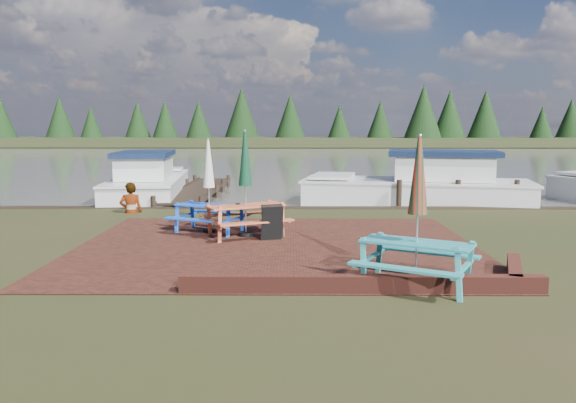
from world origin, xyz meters
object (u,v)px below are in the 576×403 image
(jetty, at_px, (198,190))
(boat_jetty, at_px, (148,184))
(chalkboard, at_px, (272,222))
(picnic_table_red, at_px, (246,200))
(person, at_px, (130,183))
(picnic_table_teal, at_px, (417,235))
(boat_near, at_px, (420,188))
(picnic_table_blue, at_px, (209,200))

(jetty, relative_size, boat_jetty, 1.20)
(chalkboard, height_order, jetty, chalkboard)
(picnic_table_red, distance_m, boat_jetty, 9.50)
(picnic_table_red, xyz_separation_m, person, (-3.94, 3.76, 0.05))
(picnic_table_teal, xyz_separation_m, boat_near, (2.60, 11.16, -0.44))
(picnic_table_teal, xyz_separation_m, picnic_table_red, (-3.26, 4.33, 0.01))
(picnic_table_red, relative_size, boat_near, 0.30)
(picnic_table_red, bearing_deg, picnic_table_blue, 126.29)
(chalkboard, bearing_deg, jetty, 91.35)
(picnic_table_teal, distance_m, person, 10.83)
(picnic_table_blue, relative_size, boat_near, 0.28)
(boat_near, height_order, person, person)
(picnic_table_blue, distance_m, person, 4.40)
(chalkboard, xyz_separation_m, person, (-4.61, 4.20, 0.53))
(boat_jetty, xyz_separation_m, boat_near, (10.40, -1.49, 0.02))
(boat_jetty, bearing_deg, person, -88.30)
(picnic_table_blue, bearing_deg, boat_near, 65.40)
(picnic_table_teal, relative_size, chalkboard, 3.06)
(boat_jetty, bearing_deg, picnic_table_teal, -64.20)
(jetty, bearing_deg, boat_near, -15.13)
(picnic_table_red, relative_size, person, 1.36)
(boat_near, bearing_deg, picnic_table_teal, 178.59)
(person, bearing_deg, picnic_table_blue, 118.82)
(picnic_table_teal, bearing_deg, jetty, 142.55)
(picnic_table_red, bearing_deg, person, 110.40)
(picnic_table_teal, xyz_separation_m, boat_jetty, (-7.80, 12.65, -0.46))
(picnic_table_red, height_order, jetty, picnic_table_red)
(boat_jetty, bearing_deg, picnic_table_blue, -71.33)
(person, bearing_deg, chalkboard, 124.12)
(jetty, height_order, person, person)
(picnic_table_red, distance_m, chalkboard, 0.94)
(picnic_table_teal, distance_m, boat_near, 11.47)
(picnic_table_red, relative_size, picnic_table_blue, 1.09)
(jetty, height_order, boat_near, boat_near)
(picnic_table_red, relative_size, jetty, 0.29)
(picnic_table_blue, xyz_separation_m, jetty, (-1.72, 8.63, -0.72))
(chalkboard, height_order, boat_near, boat_near)
(picnic_table_blue, relative_size, chalkboard, 2.86)
(chalkboard, bearing_deg, person, 119.60)
(picnic_table_blue, xyz_separation_m, person, (-2.96, 3.25, 0.12))
(boat_jetty, relative_size, person, 3.96)
(picnic_table_teal, height_order, picnic_table_blue, picnic_table_teal)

